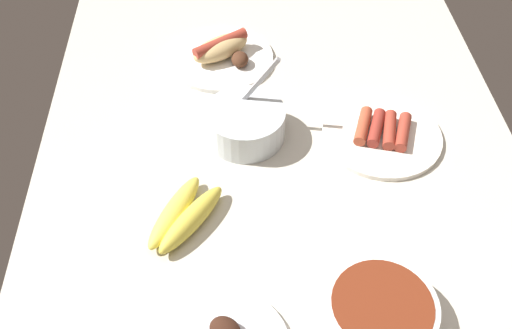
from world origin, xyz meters
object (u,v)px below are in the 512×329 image
Objects in this scene: banana_bunch at (183,216)px; plate_sausages at (382,133)px; bowl_chili at (381,310)px; plate_hotdog_assembled at (222,53)px; bowl_coleslaw at (245,122)px.

plate_sausages is (18.02, -37.13, -0.82)cm from banana_bunch.
bowl_chili is at bearing 167.67° from plate_sausages.
plate_hotdog_assembled reaches higher than plate_sausages.
banana_bunch is (19.32, 28.97, -0.71)cm from bowl_chili.
bowl_chili is at bearing -123.70° from banana_bunch.
plate_hotdog_assembled is at bearing -9.31° from banana_bunch.
plate_hotdog_assembled is at bearing 9.82° from bowl_coleslaw.
plate_hotdog_assembled is at bearing 49.70° from plate_sausages.
plate_sausages is (37.34, -8.16, -1.53)cm from bowl_chili.
banana_bunch is at bearing 170.69° from plate_hotdog_assembled.
plate_sausages is at bearing -64.11° from banana_bunch.
bowl_coleslaw reaches higher than banana_bunch.
plate_sausages is at bearing -94.11° from bowl_coleslaw.
plate_hotdog_assembled is (23.58, 4.08, -1.67)cm from bowl_coleslaw.
bowl_coleslaw is 26.12cm from plate_sausages.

